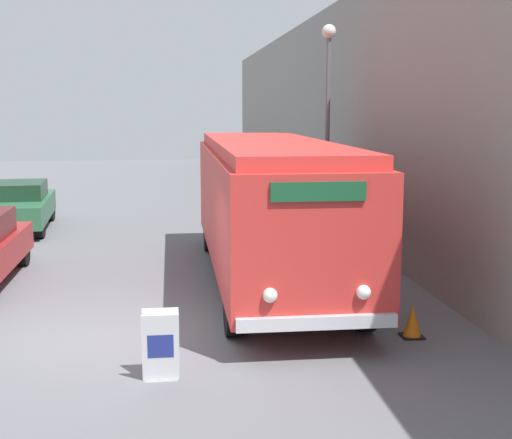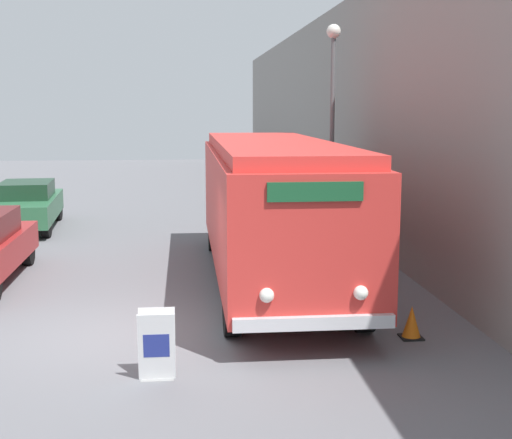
% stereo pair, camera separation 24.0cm
% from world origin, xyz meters
% --- Properties ---
extents(ground_plane, '(80.00, 80.00, 0.00)m').
position_xyz_m(ground_plane, '(0.00, 0.00, 0.00)').
color(ground_plane, slate).
extents(building_wall_right, '(0.30, 60.00, 6.99)m').
position_xyz_m(building_wall_right, '(6.23, 10.00, 3.49)').
color(building_wall_right, gray).
rests_on(building_wall_right, ground_plane).
extents(vintage_bus, '(2.53, 10.04, 3.05)m').
position_xyz_m(vintage_bus, '(2.97, 3.40, 1.74)').
color(vintage_bus, black).
rests_on(vintage_bus, ground_plane).
extents(sign_board, '(0.51, 0.37, 0.99)m').
position_xyz_m(sign_board, '(0.69, -1.96, 0.48)').
color(sign_board, gray).
rests_on(sign_board, ground_plane).
extents(streetlamp, '(0.36, 0.36, 5.83)m').
position_xyz_m(streetlamp, '(4.95, 6.79, 3.84)').
color(streetlamp, '#595E60').
rests_on(streetlamp, ground_plane).
extents(parked_car_mid, '(2.09, 4.81, 1.47)m').
position_xyz_m(parked_car_mid, '(-3.76, 10.91, 0.76)').
color(parked_car_mid, black).
rests_on(parked_car_mid, ground_plane).
extents(traffic_cone, '(0.36, 0.36, 0.54)m').
position_xyz_m(traffic_cone, '(4.78, -0.58, 0.27)').
color(traffic_cone, black).
rests_on(traffic_cone, ground_plane).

